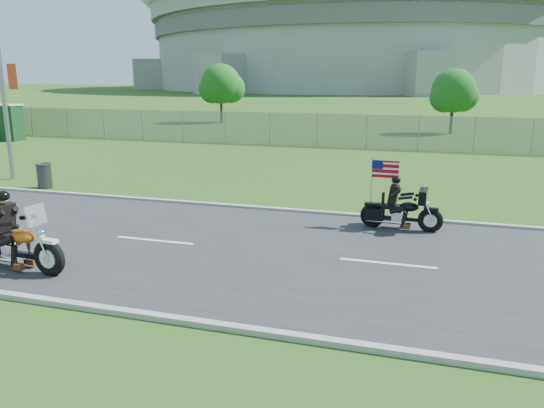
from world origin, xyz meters
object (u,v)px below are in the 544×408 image
(motorcycle_lead, at_px, (15,246))
(trash_can, at_px, (44,176))
(porta_toilet_a, at_px, (12,123))
(motorcycle_follow, at_px, (401,212))
(streetlight, at_px, (2,40))

(motorcycle_lead, distance_m, trash_can, 9.39)
(trash_can, bearing_deg, porta_toilet_a, 135.99)
(motorcycle_lead, bearing_deg, motorcycle_follow, 41.33)
(porta_toilet_a, distance_m, motorcycle_lead, 26.76)
(motorcycle_lead, relative_size, motorcycle_follow, 1.18)
(streetlight, xyz_separation_m, trash_can, (2.54, -1.35, -5.17))
(streetlight, xyz_separation_m, motorcycle_lead, (8.05, -8.95, -5.07))
(porta_toilet_a, xyz_separation_m, motorcycle_follow, (26.08, -14.01, -0.62))
(streetlight, distance_m, trash_can, 5.92)
(streetlight, relative_size, trash_can, 10.71)
(motorcycle_follow, bearing_deg, streetlight, 171.18)
(motorcycle_lead, distance_m, motorcycle_follow, 9.85)
(streetlight, bearing_deg, motorcycle_lead, -48.03)
(porta_toilet_a, height_order, motorcycle_follow, porta_toilet_a)
(streetlight, relative_size, motorcycle_lead, 3.68)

